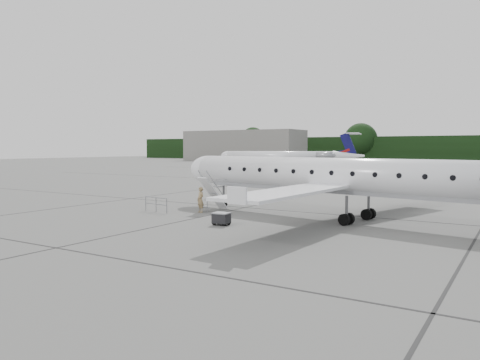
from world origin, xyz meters
The scene contains 8 objects.
ground centered at (0.00, 0.00, 0.00)m, with size 320.00×320.00×0.00m, color slate.
terminal_building centered at (-70.00, 110.00, 5.00)m, with size 40.00×14.00×10.00m, color slate.
main_regional_jet centered at (1.25, 3.71, 3.80)m, with size 29.65×21.35×7.60m, color white, non-canonical shape.
airstair centered at (-7.95, 3.14, 1.19)m, with size 0.85×2.10×2.38m, color white, non-canonical shape.
passenger centered at (-8.16, 1.96, 0.88)m, with size 0.64×0.42×1.75m, color #947950.
safety_railing centered at (-10.95, 0.57, 0.50)m, with size 2.20×0.08×1.00m, color gray, non-canonical shape.
baggage_cart centered at (-4.07, -1.59, 0.39)m, with size 0.90×0.73×0.78m, color black, non-canonical shape.
bg_regional_left centered at (-32.70, 62.21, 3.67)m, with size 27.96×20.13×7.33m, color white, non-canonical shape.
Camera 1 is at (10.76, -23.67, 4.45)m, focal length 35.00 mm.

